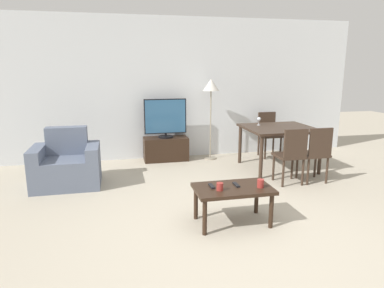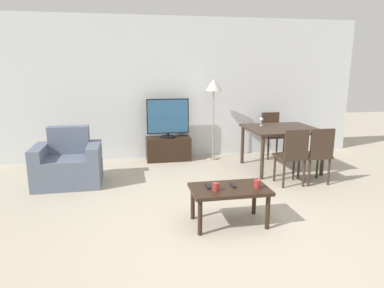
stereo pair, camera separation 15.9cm
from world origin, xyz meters
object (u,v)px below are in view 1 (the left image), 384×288
(remote_primary, at_px, (212,186))
(cup_white_near, at_px, (261,183))
(remote_secondary, at_px, (236,185))
(floor_lamp, at_px, (211,91))
(tv, at_px, (165,118))
(dining_chair_near, at_px, (291,153))
(dining_chair_far, at_px, (268,132))
(cup_colored_far, at_px, (220,187))
(dining_chair_near_right, at_px, (316,152))
(armchair, at_px, (67,166))
(coffee_table, at_px, (233,192))
(tv_stand, at_px, (166,149))
(dining_table, at_px, (279,132))
(wine_glass_left, at_px, (259,120))

(remote_primary, height_order, cup_white_near, cup_white_near)
(remote_secondary, bearing_deg, floor_lamp, 80.40)
(floor_lamp, bearing_deg, tv, 175.06)
(dining_chair_near, bearing_deg, dining_chair_far, 76.31)
(cup_colored_far, bearing_deg, dining_chair_near_right, 31.14)
(dining_chair_near, distance_m, floor_lamp, 2.08)
(dining_chair_near_right, bearing_deg, armchair, 169.25)
(coffee_table, bearing_deg, armchair, 138.44)
(armchair, relative_size, cup_white_near, 10.29)
(tv_stand, relative_size, remote_secondary, 5.60)
(coffee_table, distance_m, cup_colored_far, 0.21)
(armchair, bearing_deg, cup_white_near, -38.84)
(dining_chair_near, relative_size, cup_white_near, 9.32)
(tv_stand, bearing_deg, coffee_table, -83.16)
(armchair, bearing_deg, dining_chair_near, -12.05)
(dining_table, height_order, dining_chair_near, dining_chair_near)
(armchair, relative_size, remote_secondary, 6.48)
(tv_stand, relative_size, dining_chair_near_right, 0.95)
(tv_stand, distance_m, dining_chair_near, 2.46)
(dining_chair_far, bearing_deg, coffee_table, -121.82)
(remote_secondary, bearing_deg, cup_white_near, -25.68)
(armchair, bearing_deg, dining_table, 2.20)
(tv_stand, height_order, tv, tv)
(cup_white_near, distance_m, wine_glass_left, 2.48)
(cup_white_near, bearing_deg, dining_chair_near, 48.91)
(dining_chair_near_right, distance_m, remote_primary, 2.21)
(tv_stand, distance_m, coffee_table, 2.91)
(remote_primary, xyz_separation_m, remote_secondary, (0.29, -0.02, 0.00))
(tv_stand, height_order, remote_primary, remote_primary)
(dining_table, xyz_separation_m, dining_chair_far, (0.21, 0.85, -0.17))
(armchair, xyz_separation_m, floor_lamp, (2.54, 1.02, 1.02))
(tv, distance_m, dining_chair_near, 2.47)
(floor_lamp, xyz_separation_m, remote_secondary, (-0.47, -2.77, -0.88))
(cup_white_near, distance_m, cup_colored_far, 0.48)
(tv, bearing_deg, cup_white_near, -77.71)
(coffee_table, bearing_deg, cup_colored_far, -159.62)
(tv_stand, relative_size, coffee_table, 0.96)
(tv_stand, relative_size, wine_glass_left, 5.75)
(armchair, xyz_separation_m, coffee_table, (2.02, -1.79, 0.07))
(armchair, height_order, wine_glass_left, wine_glass_left)
(coffee_table, distance_m, dining_chair_near_right, 2.03)
(tv_stand, relative_size, dining_table, 0.71)
(armchair, relative_size, tv, 1.22)
(cup_white_near, bearing_deg, tv, 102.29)
(floor_lamp, bearing_deg, dining_chair_near_right, -55.31)
(remote_secondary, bearing_deg, wine_glass_left, 60.94)
(cup_colored_far, bearing_deg, floor_lamp, 76.36)
(dining_chair_near, relative_size, cup_colored_far, 10.17)
(dining_table, bearing_deg, dining_chair_near, -103.69)
(wine_glass_left, bearing_deg, tv_stand, 156.38)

